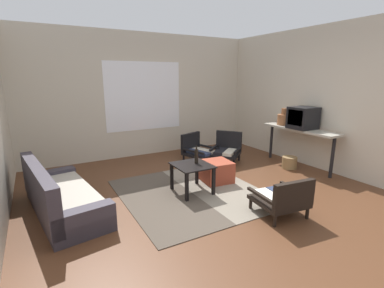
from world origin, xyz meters
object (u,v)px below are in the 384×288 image
object	(u,v)px
glass_bottle	(196,156)
crt_television	(303,118)
clay_vase	(283,119)
armchair_striped_foreground	(283,198)
armchair_corner	(227,148)
couch	(60,198)
ottoman_orange	(216,171)
armchair_by_window	(197,149)
wicker_basket	(289,163)
coffee_table	(192,170)
console_shelf	(300,133)

from	to	relation	value
glass_bottle	crt_television	bearing A→B (deg)	-0.12
clay_vase	armchair_striped_foreground	bearing A→B (deg)	-136.26
armchair_corner	crt_television	distance (m)	1.62
couch	clay_vase	xyz separation A→B (m)	(4.33, 0.24, 0.70)
ottoman_orange	clay_vase	world-z (taller)	clay_vase
armchair_by_window	armchair_striped_foreground	size ratio (longest dim) A/B	1.16
armchair_corner	glass_bottle	distance (m)	1.74
glass_bottle	wicker_basket	bearing A→B (deg)	1.06
armchair_striped_foreground	coffee_table	bearing A→B (deg)	117.15
armchair_striped_foreground	crt_television	xyz separation A→B (m)	(1.83, 1.27, 0.74)
coffee_table	armchair_striped_foreground	size ratio (longest dim) A/B	0.88
clay_vase	wicker_basket	size ratio (longest dim) A/B	1.21
crt_television	wicker_basket	size ratio (longest dim) A/B	1.61
armchair_by_window	crt_television	bearing A→B (deg)	-42.54
couch	ottoman_orange	size ratio (longest dim) A/B	3.94
glass_bottle	wicker_basket	distance (m)	2.20
armchair_by_window	ottoman_orange	bearing A→B (deg)	-105.76
coffee_table	armchair_by_window	distance (m)	1.72
armchair_by_window	wicker_basket	bearing A→B (deg)	-46.00
couch	clay_vase	size ratio (longest dim) A/B	5.38
armchair_by_window	wicker_basket	world-z (taller)	armchair_by_window
console_shelf	wicker_basket	world-z (taller)	console_shelf
coffee_table	clay_vase	distance (m)	2.59
couch	armchair_corner	xyz separation A→B (m)	(3.31, 0.80, 0.07)
coffee_table	armchair_corner	bearing A→B (deg)	36.45
console_shelf	crt_television	bearing A→B (deg)	-94.29
armchair_striped_foreground	ottoman_orange	size ratio (longest dim) A/B	1.40
ottoman_orange	glass_bottle	world-z (taller)	glass_bottle
coffee_table	armchair_striped_foreground	world-z (taller)	armchair_striped_foreground
crt_television	wicker_basket	distance (m)	0.91
wicker_basket	armchair_corner	bearing A→B (deg)	128.54
armchair_by_window	ottoman_orange	size ratio (longest dim) A/B	1.62
armchair_by_window	glass_bottle	bearing A→B (deg)	-121.05
ottoman_orange	armchair_striped_foreground	bearing A→B (deg)	-88.10
coffee_table	glass_bottle	bearing A→B (deg)	20.01
armchair_corner	crt_television	xyz separation A→B (m)	(1.01, -1.04, 0.72)
glass_bottle	clay_vase	bearing A→B (deg)	11.49
armchair_corner	wicker_basket	size ratio (longest dim) A/B	2.73
couch	glass_bottle	world-z (taller)	glass_bottle
couch	armchair_corner	distance (m)	3.41
ottoman_orange	glass_bottle	distance (m)	0.65
couch	coffee_table	world-z (taller)	couch
console_shelf	armchair_by_window	bearing A→B (deg)	138.38
armchair_by_window	wicker_basket	distance (m)	1.90
glass_bottle	couch	bearing A→B (deg)	172.86
clay_vase	ottoman_orange	bearing A→B (deg)	-170.27
armchair_by_window	console_shelf	xyz separation A→B (m)	(1.53, -1.36, 0.45)
armchair_corner	console_shelf	distance (m)	1.49
armchair_corner	clay_vase	xyz separation A→B (m)	(1.02, -0.56, 0.63)
coffee_table	console_shelf	world-z (taller)	console_shelf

